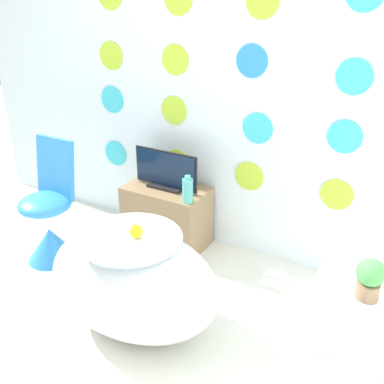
{
  "coord_description": "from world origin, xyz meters",
  "views": [
    {
      "loc": [
        1.31,
        -0.94,
        1.8
      ],
      "look_at": [
        0.32,
        0.82,
        0.84
      ],
      "focal_mm": 42.0,
      "sensor_mm": 36.0,
      "label": 1
    }
  ],
  "objects_px": {
    "tv": "(166,172)",
    "vase": "(188,190)",
    "chair": "(49,223)",
    "potted_plant_left": "(370,278)",
    "bathtub": "(133,280)"
  },
  "relations": [
    {
      "from": "tv",
      "to": "vase",
      "type": "height_order",
      "value": "tv"
    },
    {
      "from": "chair",
      "to": "vase",
      "type": "xyz_separation_m",
      "value": [
        0.85,
        0.44,
        0.27
      ]
    },
    {
      "from": "tv",
      "to": "potted_plant_left",
      "type": "xyz_separation_m",
      "value": [
        1.48,
        -0.69,
        0.07
      ]
    },
    {
      "from": "tv",
      "to": "potted_plant_left",
      "type": "relative_size",
      "value": 2.53
    },
    {
      "from": "vase",
      "to": "potted_plant_left",
      "type": "xyz_separation_m",
      "value": [
        1.23,
        -0.56,
        0.1
      ]
    },
    {
      "from": "chair",
      "to": "vase",
      "type": "relative_size",
      "value": 4.47
    },
    {
      "from": "chair",
      "to": "potted_plant_left",
      "type": "height_order",
      "value": "chair"
    },
    {
      "from": "chair",
      "to": "bathtub",
      "type": "bearing_deg",
      "value": -16.25
    },
    {
      "from": "potted_plant_left",
      "to": "tv",
      "type": "bearing_deg",
      "value": 155.05
    },
    {
      "from": "chair",
      "to": "vase",
      "type": "distance_m",
      "value": 0.99
    },
    {
      "from": "chair",
      "to": "tv",
      "type": "relative_size",
      "value": 1.72
    },
    {
      "from": "bathtub",
      "to": "potted_plant_left",
      "type": "relative_size",
      "value": 5.19
    },
    {
      "from": "tv",
      "to": "potted_plant_left",
      "type": "bearing_deg",
      "value": -24.95
    },
    {
      "from": "tv",
      "to": "vase",
      "type": "bearing_deg",
      "value": -26.4
    },
    {
      "from": "chair",
      "to": "tv",
      "type": "height_order",
      "value": "chair"
    }
  ]
}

